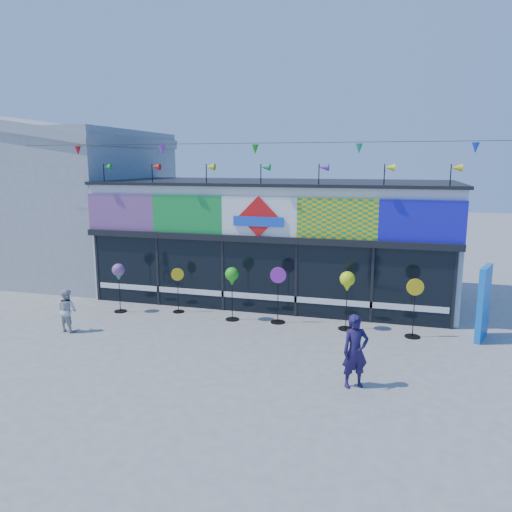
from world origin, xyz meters
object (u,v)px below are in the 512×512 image
at_px(spinner_1, 178,289).
at_px(spinner_3, 278,294).
at_px(child, 67,310).
at_px(adult_man, 355,351).
at_px(spinner_0, 119,273).
at_px(blue_sign, 484,303).
at_px(spinner_2, 232,278).
at_px(spinner_5, 414,307).
at_px(spinner_4, 347,283).

bearing_deg(spinner_1, spinner_3, -3.19).
xyz_separation_m(spinner_3, child, (-5.60, -2.35, -0.28)).
height_order(adult_man, child, adult_man).
bearing_deg(adult_man, spinner_0, 127.20).
height_order(blue_sign, adult_man, blue_sign).
bearing_deg(spinner_1, spinner_2, -8.79).
xyz_separation_m(blue_sign, spinner_0, (-10.81, -0.39, 0.25)).
distance_m(spinner_5, child, 9.71).
relative_size(spinner_2, spinner_4, 0.96).
bearing_deg(adult_man, spinner_3, 95.77).
bearing_deg(spinner_2, child, -151.92).
distance_m(spinner_0, spinner_1, 1.95).
relative_size(spinner_4, spinner_5, 1.03).
relative_size(spinner_3, spinner_4, 0.99).
bearing_deg(blue_sign, spinner_5, -149.84).
distance_m(spinner_2, spinner_3, 1.47).
bearing_deg(spinner_2, spinner_4, 0.74).
relative_size(blue_sign, spinner_1, 1.41).
distance_m(spinner_1, spinner_5, 7.21).
height_order(spinner_4, child, spinner_4).
distance_m(spinner_3, spinner_4, 2.09).
xyz_separation_m(spinner_2, spinner_5, (5.27, -0.13, -0.44)).
bearing_deg(spinner_2, adult_man, -42.82).
relative_size(spinner_1, adult_man, 0.90).
xyz_separation_m(blue_sign, spinner_1, (-8.99, 0.08, -0.26)).
distance_m(spinner_1, spinner_4, 5.40).
relative_size(spinner_3, child, 1.38).
height_order(spinner_2, spinner_3, spinner_3).
bearing_deg(spinner_3, child, -157.22).
relative_size(blue_sign, spinner_2, 1.24).
distance_m(spinner_2, spinner_5, 5.29).
bearing_deg(spinner_4, spinner_1, 177.30).
xyz_separation_m(spinner_1, spinner_3, (3.33, -0.19, 0.14)).
distance_m(spinner_1, adult_man, 7.12).
xyz_separation_m(spinner_0, adult_man, (7.72, -3.51, -0.47)).
relative_size(spinner_2, child, 1.33).
distance_m(spinner_4, spinner_5, 1.91).
relative_size(spinner_3, spinner_5, 1.03).
xyz_separation_m(spinner_4, adult_man, (0.54, -3.73, -0.57)).
xyz_separation_m(spinner_0, child, (-0.46, -2.06, -0.65)).
xyz_separation_m(spinner_1, spinner_5, (7.20, -0.42, 0.11)).
height_order(spinner_3, spinner_5, spinner_3).
distance_m(spinner_1, child, 3.41).
bearing_deg(spinner_3, spinner_0, -176.80).
xyz_separation_m(spinner_1, adult_man, (5.90, -3.98, 0.04)).
xyz_separation_m(spinner_4, spinner_5, (1.84, -0.17, -0.49)).
bearing_deg(child, spinner_4, -153.23).
height_order(blue_sign, child, blue_sign).
height_order(spinner_3, spinner_4, spinner_4).
height_order(spinner_3, child, spinner_3).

